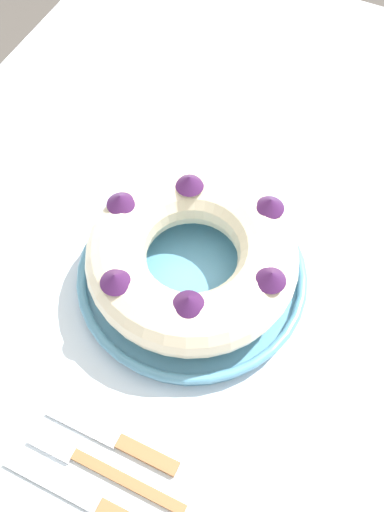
{
  "coord_description": "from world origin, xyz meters",
  "views": [
    {
      "loc": [
        -0.32,
        -0.13,
        1.44
      ],
      "look_at": [
        0.02,
        0.03,
        0.83
      ],
      "focal_mm": 42.0,
      "sensor_mm": 36.0,
      "label": 1
    }
  ],
  "objects_px": {
    "serving_dish": "(192,277)",
    "fork": "(95,465)",
    "serving_knife": "(102,507)",
    "cake_knife": "(121,442)",
    "bundt_cake": "(192,256)"
  },
  "relations": [
    {
      "from": "bundt_cake",
      "to": "cake_knife",
      "type": "relative_size",
      "value": 1.59
    },
    {
      "from": "fork",
      "to": "cake_knife",
      "type": "distance_m",
      "value": 0.04
    },
    {
      "from": "serving_knife",
      "to": "cake_knife",
      "type": "distance_m",
      "value": 0.07
    },
    {
      "from": "serving_dish",
      "to": "fork",
      "type": "bearing_deg",
      "value": -179.22
    },
    {
      "from": "serving_knife",
      "to": "cake_knife",
      "type": "height_order",
      "value": "same"
    },
    {
      "from": "bundt_cake",
      "to": "fork",
      "type": "bearing_deg",
      "value": -179.22
    },
    {
      "from": "serving_knife",
      "to": "cake_knife",
      "type": "relative_size",
      "value": 1.29
    },
    {
      "from": "bundt_cake",
      "to": "serving_knife",
      "type": "height_order",
      "value": "bundt_cake"
    },
    {
      "from": "bundt_cake",
      "to": "cake_knife",
      "type": "height_order",
      "value": "bundt_cake"
    },
    {
      "from": "bundt_cake",
      "to": "fork",
      "type": "xyz_separation_m",
      "value": [
        -0.25,
        -0.0,
        -0.06
      ]
    },
    {
      "from": "serving_dish",
      "to": "serving_knife",
      "type": "xyz_separation_m",
      "value": [
        -0.28,
        -0.03,
        -0.01
      ]
    },
    {
      "from": "serving_dish",
      "to": "fork",
      "type": "relative_size",
      "value": 1.54
    },
    {
      "from": "serving_knife",
      "to": "bundt_cake",
      "type": "bearing_deg",
      "value": 5.93
    },
    {
      "from": "serving_knife",
      "to": "cake_knife",
      "type": "xyz_separation_m",
      "value": [
        0.07,
        0.02,
        0.0
      ]
    },
    {
      "from": "bundt_cake",
      "to": "cake_knife",
      "type": "xyz_separation_m",
      "value": [
        -0.22,
        -0.02,
        -0.06
      ]
    }
  ]
}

